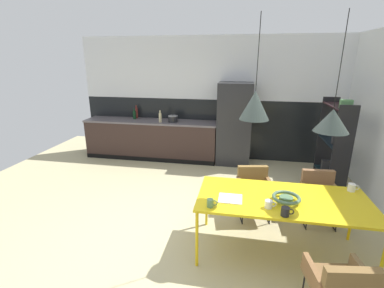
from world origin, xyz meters
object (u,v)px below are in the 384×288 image
armchair_facing_counter (319,191)px  cooking_pot (173,119)px  open_book (230,199)px  mug_glass_clear (352,188)px  mug_short_terracotta (211,203)px  refrigerator_column (234,124)px  bottle_oil_tall (137,113)px  dining_table (283,201)px  bottle_spice_small (134,115)px  pendant_lamp_over_table_far (332,120)px  open_shelf_unit (334,144)px  fruit_bowl (286,198)px  armchair_head_of_table (342,283)px  bottle_wine_green (160,117)px  mug_tall_blue (269,204)px  armchair_near_window (254,185)px  pendant_lamp_over_table_near (255,105)px  mug_white_ceramic (286,212)px

armchair_facing_counter → cooking_pot: bearing=-41.7°
open_book → cooking_pot: cooking_pot is taller
mug_glass_clear → mug_short_terracotta: (-1.67, -0.70, 0.00)m
refrigerator_column → bottle_oil_tall: 2.40m
dining_table → bottle_spice_small: bottle_spice_small is taller
pendant_lamp_over_table_far → cooking_pot: bearing=129.9°
open_shelf_unit → pendant_lamp_over_table_far: size_ratio=1.42×
fruit_bowl → pendant_lamp_over_table_far: pendant_lamp_over_table_far is taller
bottle_oil_tall → bottle_spice_small: bearing=-96.0°
armchair_head_of_table → open_shelf_unit: open_shelf_unit is taller
cooking_pot → bottle_wine_green: bearing=-164.3°
armchair_head_of_table → fruit_bowl: size_ratio=2.28×
refrigerator_column → bottle_oil_tall: bearing=174.9°
mug_tall_blue → mug_short_terracotta: (-0.63, -0.10, 0.00)m
pendant_lamp_over_table_far → mug_short_terracotta: bearing=-164.3°
refrigerator_column → dining_table: (0.69, -3.02, -0.20)m
bottle_wine_green → open_shelf_unit: 3.59m
mug_tall_blue → bottle_spice_small: bearing=130.8°
armchair_head_of_table → cooking_pot: cooking_pot is taller
armchair_near_window → pendant_lamp_over_table_far: bearing=118.4°
pendant_lamp_over_table_near → pendant_lamp_over_table_far: size_ratio=0.92×
mug_short_terracotta → open_shelf_unit: (1.93, 2.40, 0.06)m
armchair_facing_counter → bottle_oil_tall: bottle_oil_tall is taller
mug_glass_clear → cooking_pot: (-2.95, 2.62, 0.20)m
mug_short_terracotta → open_shelf_unit: size_ratio=0.07×
armchair_facing_counter → pendant_lamp_over_table_near: pendant_lamp_over_table_near is taller
armchair_head_of_table → refrigerator_column: bearing=97.0°
dining_table → open_book: 0.63m
dining_table → open_shelf_unit: open_shelf_unit is taller
armchair_head_of_table → mug_glass_clear: mug_glass_clear is taller
armchair_head_of_table → open_book: open_book is taller
armchair_head_of_table → mug_tall_blue: bearing=122.1°
open_shelf_unit → pendant_lamp_over_table_far: bearing=-19.2°
dining_table → mug_short_terracotta: mug_short_terracotta is taller
dining_table → cooking_pot: cooking_pot is taller
mug_short_terracotta → dining_table: bearing=23.4°
armchair_head_of_table → open_book: bearing=133.2°
bottle_oil_tall → pendant_lamp_over_table_far: bearing=-43.0°
armchair_facing_counter → armchair_head_of_table: bearing=78.7°
refrigerator_column → mug_tall_blue: bearing=-81.2°
armchair_head_of_table → bottle_wine_green: size_ratio=2.64×
armchair_near_window → bottle_wine_green: 2.97m
refrigerator_column → mug_white_ceramic: bearing=-79.0°
armchair_near_window → cooking_pot: cooking_pot is taller
bottle_wine_green → bottle_oil_tall: bearing=153.9°
bottle_wine_green → pendant_lamp_over_table_near: (1.97, -2.88, 0.80)m
dining_table → armchair_head_of_table: 1.04m
mug_short_terracotta → bottle_spice_small: 4.15m
mug_glass_clear → mug_short_terracotta: size_ratio=1.12×
pendant_lamp_over_table_far → armchair_head_of_table: bearing=-90.2°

